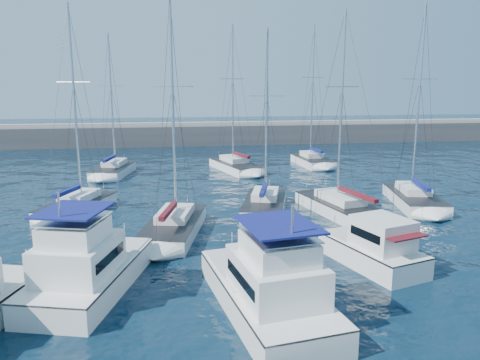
{
  "coord_description": "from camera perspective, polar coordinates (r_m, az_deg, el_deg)",
  "views": [
    {
      "loc": [
        -4.04,
        -22.54,
        9.69
      ],
      "look_at": [
        0.59,
        8.94,
        3.0
      ],
      "focal_mm": 35.0,
      "sensor_mm": 36.0,
      "label": 1
    }
  ],
  "objects": [
    {
      "name": "sailboat_mid_d",
      "position": [
        35.43,
        12.53,
        -3.43
      ],
      "size": [
        5.19,
        10.02,
        14.98
      ],
      "rotation": [
        0.0,
        0.0,
        0.22
      ],
      "color": "silver",
      "rests_on": "ground"
    },
    {
      "name": "motor_yacht_stbd_inner",
      "position": [
        20.28,
        3.6,
        -13.11
      ],
      "size": [
        5.03,
        9.68,
        4.69
      ],
      "rotation": [
        0.0,
        0.0,
        0.16
      ],
      "color": "silver",
      "rests_on": "ground"
    },
    {
      "name": "motor_yacht_stbd_outer",
      "position": [
        26.19,
        16.11,
        -8.13
      ],
      "size": [
        4.42,
        6.55,
        3.2
      ],
      "rotation": [
        0.0,
        0.0,
        0.3
      ],
      "color": "silver",
      "rests_on": "ground"
    },
    {
      "name": "sailboat_back_c",
      "position": [
        56.01,
        8.81,
        2.35
      ],
      "size": [
        3.62,
        7.3,
        16.39
      ],
      "rotation": [
        0.0,
        0.0,
        0.08
      ],
      "color": "white",
      "rests_on": "ground"
    },
    {
      "name": "ground",
      "position": [
        24.87,
        1.68,
        -11.07
      ],
      "size": [
        220.0,
        220.0,
        0.0
      ],
      "primitive_type": "plane",
      "color": "black",
      "rests_on": "ground"
    },
    {
      "name": "sailboat_mid_e",
      "position": [
        39.97,
        20.46,
        -2.13
      ],
      "size": [
        4.57,
        8.5,
        15.93
      ],
      "rotation": [
        0.0,
        0.0,
        -0.2
      ],
      "color": "white",
      "rests_on": "ground"
    },
    {
      "name": "sailboat_back_b",
      "position": [
        52.04,
        -0.51,
        1.74
      ],
      "size": [
        5.44,
        8.87,
        16.1
      ],
      "rotation": [
        0.0,
        0.0,
        0.29
      ],
      "color": "white",
      "rests_on": "ground"
    },
    {
      "name": "motor_yacht_port_inner",
      "position": [
        23.2,
        -18.24,
        -10.39
      ],
      "size": [
        5.6,
        8.87,
        4.69
      ],
      "rotation": [
        0.0,
        0.0,
        -0.27
      ],
      "color": "silver",
      "rests_on": "ground"
    },
    {
      "name": "sailboat_mid_c",
      "position": [
        35.75,
        3.04,
        -3.0
      ],
      "size": [
        4.91,
        8.02,
        13.86
      ],
      "rotation": [
        0.0,
        0.0,
        -0.28
      ],
      "color": "white",
      "rests_on": "ground"
    },
    {
      "name": "sailboat_mid_b",
      "position": [
        30.68,
        -8.08,
        -5.63
      ],
      "size": [
        4.77,
        8.55,
        15.09
      ],
      "rotation": [
        0.0,
        0.0,
        -0.22
      ],
      "color": "silver",
      "rests_on": "ground"
    },
    {
      "name": "sailboat_back_a",
      "position": [
        51.4,
        -15.18,
        1.19
      ],
      "size": [
        4.33,
        7.84,
        14.92
      ],
      "rotation": [
        0.0,
        0.0,
        -0.18
      ],
      "color": "white",
      "rests_on": "ground"
    },
    {
      "name": "sailboat_mid_a",
      "position": [
        37.24,
        -19.23,
        -3.02
      ],
      "size": [
        5.29,
        7.71,
        15.52
      ],
      "rotation": [
        0.0,
        0.0,
        -0.35
      ],
      "color": "white",
      "rests_on": "ground"
    },
    {
      "name": "breakwater",
      "position": [
        75.15,
        -5.25,
        5.22
      ],
      "size": [
        160.0,
        6.0,
        4.45
      ],
      "color": "#424244",
      "rests_on": "ground"
    }
  ]
}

